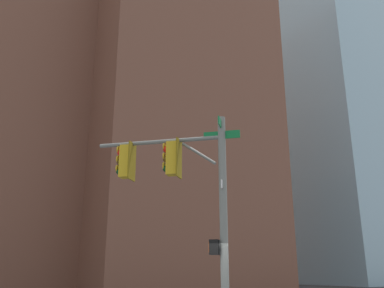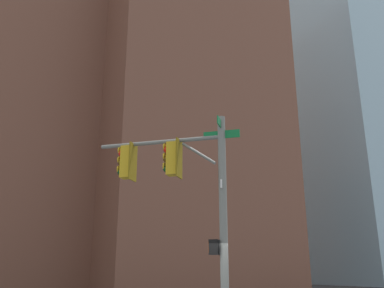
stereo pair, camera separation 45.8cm
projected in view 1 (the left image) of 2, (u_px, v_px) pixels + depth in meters
signal_pole_assembly at (183, 186)px, 12.00m from camera, size 3.18×3.16×6.16m
building_brick_nearside at (32, 23)px, 49.13m from camera, size 25.42×18.24×59.89m
building_brick_midblock at (154, 143)px, 45.56m from camera, size 22.91×17.99×30.53m
building_glass_tower at (328, 108)px, 70.23m from camera, size 24.27×22.61×56.35m
building_brick_farside at (81, 104)px, 62.59m from camera, size 22.52×15.71×51.81m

